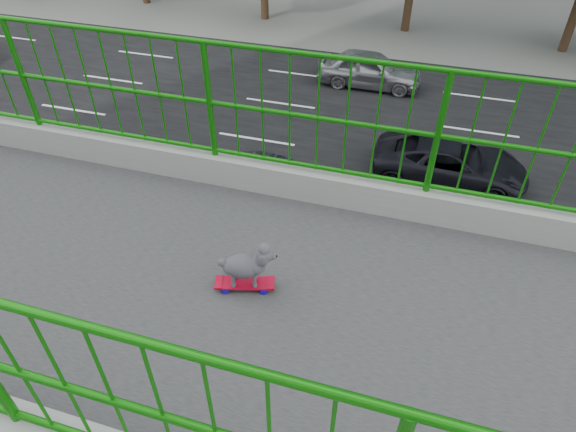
# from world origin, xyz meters

# --- Properties ---
(road) EXTENTS (18.00, 90.00, 0.02)m
(road) POSITION_xyz_m (-13.00, 0.00, 0.01)
(road) COLOR black
(road) RESTS_ON ground
(skateboard) EXTENTS (0.25, 0.48, 0.06)m
(skateboard) POSITION_xyz_m (-0.12, 4.77, 7.05)
(skateboard) COLOR red
(skateboard) RESTS_ON footbridge
(poodle) EXTENTS (0.26, 0.43, 0.37)m
(poodle) POSITION_xyz_m (-0.12, 4.79, 7.26)
(poodle) COLOR #333035
(poodle) RESTS_ON skateboard
(car_1) EXTENTS (1.64, 4.71, 1.55)m
(car_1) POSITION_xyz_m (-9.20, 1.03, 0.78)
(car_1) COLOR black
(car_1) RESTS_ON ground
(car_2) EXTENTS (2.29, 4.97, 1.38)m
(car_2) POSITION_xyz_m (-12.40, 6.99, 0.69)
(car_2) COLOR black
(car_2) RESTS_ON ground
(car_4) EXTENTS (1.80, 4.48, 1.53)m
(car_4) POSITION_xyz_m (-18.80, 3.24, 0.76)
(car_4) COLOR gray
(car_4) RESTS_ON ground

